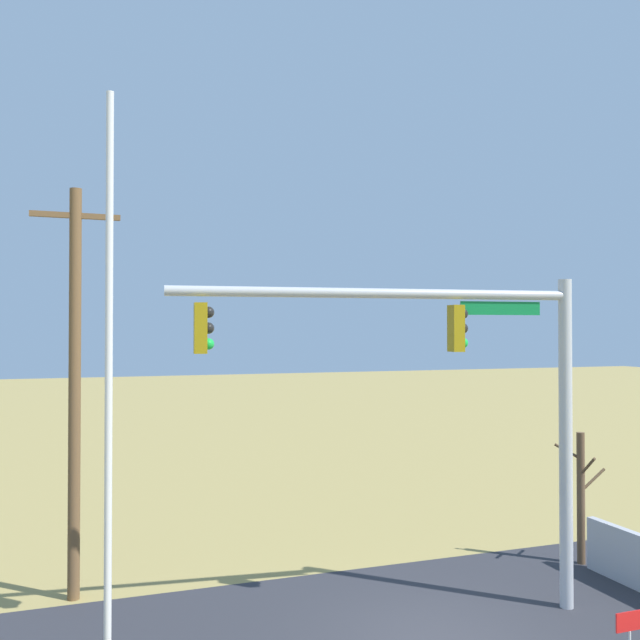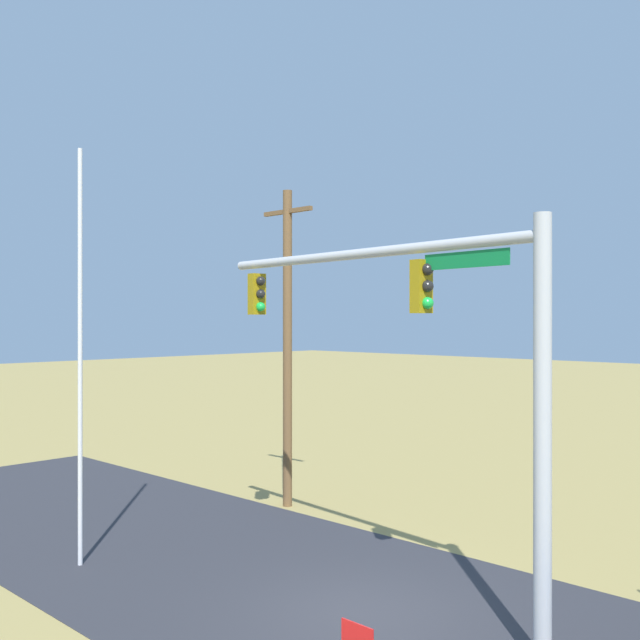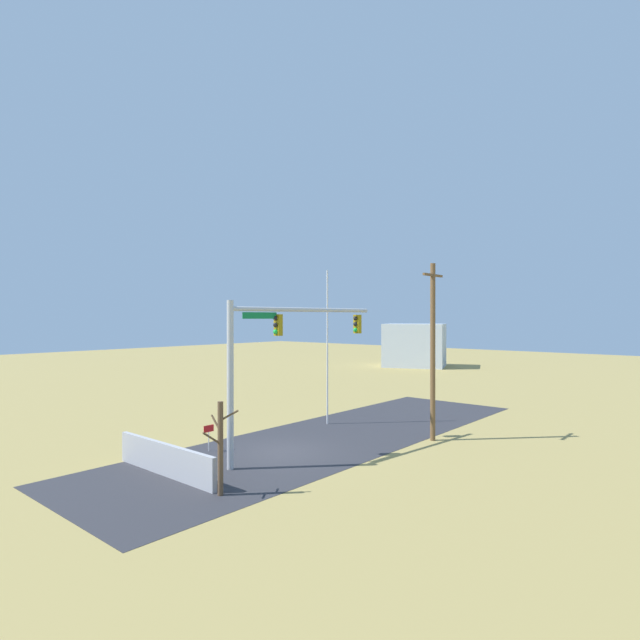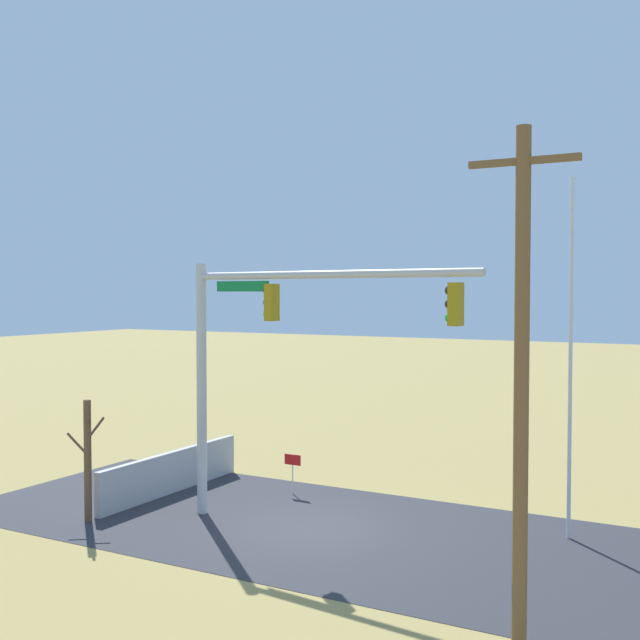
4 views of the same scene
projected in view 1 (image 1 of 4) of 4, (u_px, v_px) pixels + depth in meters
The scene contains 7 objects.
ground_plane at pixel (433, 638), 13.13m from camera, with size 160.00×160.00×0.00m, color #9E894C.
sidewalk_corner at pixel (605, 601), 14.91m from camera, with size 6.00×6.00×0.01m, color #B7B5AD.
signal_mast at pixel (466, 376), 14.14m from camera, with size 8.46×1.20×6.98m.
flagpole at pixel (108, 434), 9.02m from camera, with size 0.10×0.10×9.04m, color silver.
utility_pole at pixel (75, 385), 15.11m from camera, with size 1.90×0.26×9.02m.
bare_tree at pixel (581, 496), 17.35m from camera, with size 1.27×1.02×3.30m.
open_sign at pixel (630, 630), 11.39m from camera, with size 0.56×0.04×1.22m.
Camera 1 is at (-6.45, -11.74, 5.87)m, focal length 38.62 mm.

